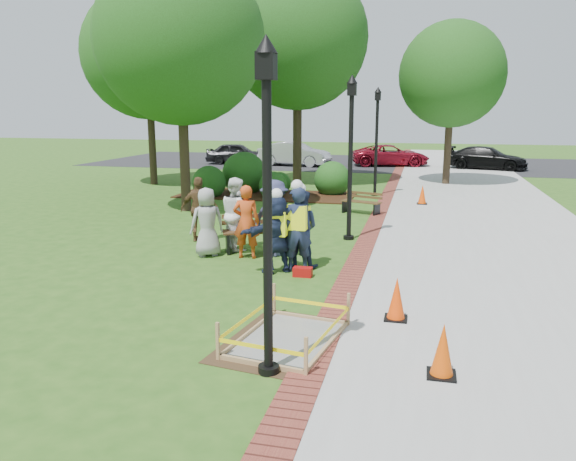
% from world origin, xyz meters
% --- Properties ---
extents(ground, '(100.00, 100.00, 0.00)m').
position_xyz_m(ground, '(0.00, 0.00, 0.00)').
color(ground, '#285116').
rests_on(ground, ground).
extents(sidewalk, '(6.00, 60.00, 0.02)m').
position_xyz_m(sidewalk, '(5.00, 10.00, 0.01)').
color(sidewalk, '#9E9E99').
rests_on(sidewalk, ground).
extents(brick_edging, '(0.50, 60.00, 0.03)m').
position_xyz_m(brick_edging, '(1.75, 10.00, 0.01)').
color(brick_edging, maroon).
rests_on(brick_edging, ground).
extents(mulch_bed, '(7.00, 3.00, 0.05)m').
position_xyz_m(mulch_bed, '(-3.00, 12.00, 0.02)').
color(mulch_bed, '#381E0F').
rests_on(mulch_bed, ground).
extents(parking_lot, '(36.00, 12.00, 0.01)m').
position_xyz_m(parking_lot, '(0.00, 27.00, 0.00)').
color(parking_lot, black).
rests_on(parking_lot, ground).
extents(wet_concrete_pad, '(2.04, 2.54, 0.55)m').
position_xyz_m(wet_concrete_pad, '(1.26, -1.96, 0.23)').
color(wet_concrete_pad, '#47331E').
rests_on(wet_concrete_pad, ground).
extents(bench_near, '(1.74, 1.15, 0.90)m').
position_xyz_m(bench_near, '(-0.75, 3.18, 0.29)').
color(bench_near, brown).
rests_on(bench_near, ground).
extents(bench_far, '(1.39, 0.86, 0.72)m').
position_xyz_m(bench_far, '(1.16, 8.82, 0.23)').
color(bench_far, brown).
rests_on(bench_far, ground).
extents(cone_front, '(0.37, 0.37, 0.74)m').
position_xyz_m(cone_front, '(3.46, -2.59, 0.35)').
color(cone_front, black).
rests_on(cone_front, ground).
extents(cone_back, '(0.37, 0.37, 0.73)m').
position_xyz_m(cone_back, '(2.78, -0.69, 0.35)').
color(cone_back, black).
rests_on(cone_back, ground).
extents(cone_far, '(0.37, 0.37, 0.73)m').
position_xyz_m(cone_far, '(3.12, 11.21, 0.35)').
color(cone_far, black).
rests_on(cone_far, ground).
extents(toolbox, '(0.39, 0.22, 0.20)m').
position_xyz_m(toolbox, '(0.77, 1.37, 0.10)').
color(toolbox, '#A30D0C').
rests_on(toolbox, ground).
extents(lamp_near, '(0.28, 0.28, 4.26)m').
position_xyz_m(lamp_near, '(1.25, -3.00, 2.48)').
color(lamp_near, black).
rests_on(lamp_near, ground).
extents(lamp_mid, '(0.28, 0.28, 4.26)m').
position_xyz_m(lamp_mid, '(1.25, 5.00, 2.48)').
color(lamp_mid, black).
rests_on(lamp_mid, ground).
extents(lamp_far, '(0.28, 0.28, 4.26)m').
position_xyz_m(lamp_far, '(1.25, 13.00, 2.48)').
color(lamp_far, black).
rests_on(lamp_far, ground).
extents(tree_left, '(5.50, 5.50, 8.36)m').
position_xyz_m(tree_left, '(-4.75, 8.05, 5.60)').
color(tree_left, '#3D2D1E').
rests_on(tree_left, ground).
extents(tree_back, '(6.29, 6.29, 9.64)m').
position_xyz_m(tree_back, '(-2.62, 15.97, 6.48)').
color(tree_back, '#3D2D1E').
rests_on(tree_back, ground).
extents(tree_right, '(4.71, 4.71, 7.29)m').
position_xyz_m(tree_right, '(4.15, 17.41, 4.92)').
color(tree_right, '#3D2D1E').
rests_on(tree_right, ground).
extents(tree_far, '(5.77, 5.77, 8.72)m').
position_xyz_m(tree_far, '(-9.01, 14.12, 5.82)').
color(tree_far, '#3D2D1E').
rests_on(tree_far, ground).
extents(shrub_a, '(1.34, 1.34, 1.34)m').
position_xyz_m(shrub_a, '(-5.11, 11.13, 0.00)').
color(shrub_a, '#1E4112').
rests_on(shrub_a, ground).
extents(shrub_b, '(1.83, 1.83, 1.83)m').
position_xyz_m(shrub_b, '(-4.10, 12.53, 0.00)').
color(shrub_b, '#1E4112').
rests_on(shrub_b, ground).
extents(shrub_c, '(1.12, 1.12, 1.12)m').
position_xyz_m(shrub_c, '(-2.57, 11.44, 0.00)').
color(shrub_c, '#1E4112').
rests_on(shrub_c, ground).
extents(shrub_d, '(1.46, 1.46, 1.46)m').
position_xyz_m(shrub_d, '(-0.47, 12.89, 0.00)').
color(shrub_d, '#1E4112').
rests_on(shrub_d, ground).
extents(shrub_e, '(0.95, 0.95, 0.95)m').
position_xyz_m(shrub_e, '(-2.67, 12.82, 0.00)').
color(shrub_e, '#1E4112').
rests_on(shrub_e, ground).
extents(casual_person_a, '(0.62, 0.57, 1.63)m').
position_xyz_m(casual_person_a, '(-1.76, 2.49, 0.81)').
color(casual_person_a, '#979797').
rests_on(casual_person_a, ground).
extents(casual_person_b, '(0.58, 0.41, 1.71)m').
position_xyz_m(casual_person_b, '(-0.81, 2.53, 0.86)').
color(casual_person_b, '#CD4418').
rests_on(casual_person_b, ground).
extents(casual_person_c, '(0.64, 0.68, 1.79)m').
position_xyz_m(casual_person_c, '(-1.30, 3.27, 0.89)').
color(casual_person_c, white).
rests_on(casual_person_c, ground).
extents(casual_person_d, '(0.61, 0.47, 1.69)m').
position_xyz_m(casual_person_d, '(-2.52, 3.89, 0.85)').
color(casual_person_d, brown).
rests_on(casual_person_d, ground).
extents(casual_person_e, '(0.67, 0.56, 1.80)m').
position_xyz_m(casual_person_e, '(-0.24, 2.90, 0.90)').
color(casual_person_e, '#323457').
rests_on(casual_person_e, ground).
extents(hivis_worker_a, '(0.63, 0.60, 1.80)m').
position_xyz_m(hivis_worker_a, '(0.17, 1.55, 0.90)').
color(hivis_worker_a, '#181A3E').
rests_on(hivis_worker_a, ground).
extents(hivis_worker_b, '(0.69, 0.59, 1.97)m').
position_xyz_m(hivis_worker_b, '(0.56, 1.75, 0.97)').
color(hivis_worker_b, '#161A39').
rests_on(hivis_worker_b, ground).
extents(hivis_worker_c, '(0.55, 0.36, 1.86)m').
position_xyz_m(hivis_worker_c, '(0.56, 2.05, 0.93)').
color(hivis_worker_c, '#1B2F46').
rests_on(hivis_worker_c, ground).
extents(parked_car_a, '(2.63, 4.71, 1.45)m').
position_xyz_m(parked_car_a, '(-8.42, 24.45, 0.00)').
color(parked_car_a, black).
rests_on(parked_car_a, ground).
extents(parked_car_b, '(2.77, 5.09, 1.58)m').
position_xyz_m(parked_car_b, '(-4.62, 24.11, 0.00)').
color(parked_car_b, '#B2B1B6').
rests_on(parked_car_b, ground).
extents(parked_car_c, '(2.76, 4.61, 1.41)m').
position_xyz_m(parked_car_c, '(1.11, 25.46, 0.00)').
color(parked_car_c, maroon).
rests_on(parked_car_c, ground).
extents(parked_car_d, '(2.93, 4.68, 1.41)m').
position_xyz_m(parked_car_d, '(6.65, 24.73, 0.00)').
color(parked_car_d, black).
rests_on(parked_car_d, ground).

